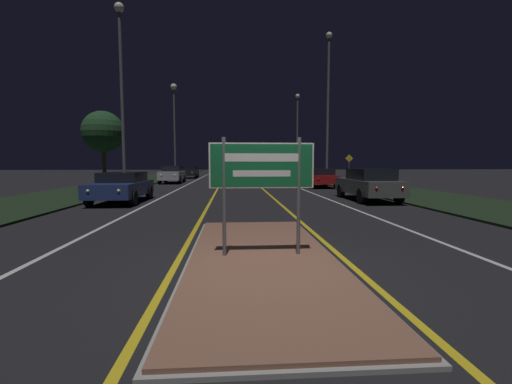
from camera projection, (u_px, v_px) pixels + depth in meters
ground_plane at (264, 268)px, 5.89m from camera, size 160.00×160.00×0.00m
median_island at (262, 258)px, 6.40m from camera, size 2.73×7.08×0.10m
verge_left at (110, 187)px, 25.10m from camera, size 5.00×100.00×0.08m
verge_right at (362, 185)px, 26.42m from camera, size 5.00×100.00×0.08m
centre_line_yellow_left at (221, 183)px, 30.63m from camera, size 0.12×70.00×0.01m
centre_line_yellow_right at (255, 183)px, 30.84m from camera, size 0.12×70.00×0.01m
lane_line_white_left at (191, 183)px, 30.44m from camera, size 0.12×70.00×0.01m
lane_line_white_right at (284, 182)px, 31.03m from camera, size 0.12×70.00×0.01m
edge_line_white_left at (157, 183)px, 30.24m from camera, size 0.10×70.00×0.01m
edge_line_white_right at (317, 182)px, 31.23m from camera, size 0.10×70.00×0.01m
highway_sign at (262, 172)px, 6.26m from camera, size 1.92×0.07×2.18m
streetlight_left_near at (121, 76)px, 18.46m from camera, size 0.51×0.51×10.28m
streetlight_left_far at (174, 113)px, 34.85m from camera, size 0.63×0.63×9.77m
streetlight_right_near at (328, 97)px, 24.95m from camera, size 0.45×0.45×11.16m
streetlight_right_far at (297, 128)px, 36.41m from camera, size 0.46×0.46×9.03m
car_receding_0 at (368, 184)px, 16.31m from camera, size 1.92×4.62×1.52m
car_receding_1 at (319, 177)px, 25.11m from camera, size 2.02×4.41×1.39m
car_receding_2 at (260, 172)px, 38.02m from camera, size 1.96×4.19×1.40m
car_approaching_0 at (122, 186)px, 15.59m from camera, size 2.03×4.48×1.37m
car_approaching_1 at (172, 174)px, 30.02m from camera, size 1.89×4.30×1.51m
car_approaching_2 at (189, 172)px, 39.63m from camera, size 1.95×4.14×1.38m
warning_sign at (349, 167)px, 26.26m from camera, size 0.60×0.06×2.35m
roadside_palm_left at (103, 132)px, 21.88m from camera, size 2.62×2.62×5.01m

